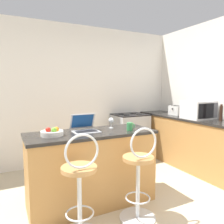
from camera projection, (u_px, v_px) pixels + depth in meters
wall_back at (81, 95)px, 4.21m from camera, size 12.00×0.06×2.60m
breakfast_bar at (92, 168)px, 2.69m from camera, size 1.55×0.61×0.91m
counter_right at (204, 146)px, 3.68m from camera, size 0.59×3.03×0.91m
bar_stool_near at (80, 189)px, 2.06m from camera, size 0.40×0.40×1.04m
bar_stool_far at (139, 176)px, 2.35m from camera, size 0.40×0.40×1.04m
laptop at (84, 127)px, 2.67m from camera, size 0.31×0.30×0.21m
microwave at (199, 110)px, 3.74m from camera, size 0.49×0.39×0.31m
toaster at (176, 110)px, 4.23m from camera, size 0.18×0.27×0.18m
stove_range at (130, 136)px, 4.42m from camera, size 0.64×0.57×0.92m
mug_green at (130, 127)px, 2.72m from camera, size 0.10×0.08×0.10m
pepper_mill at (221, 113)px, 3.47m from camera, size 0.05×0.05×0.27m
fruit_bowl at (52, 133)px, 2.42m from camera, size 0.25×0.25×0.10m
wine_glass_tall at (111, 121)px, 2.87m from camera, size 0.07×0.07×0.14m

